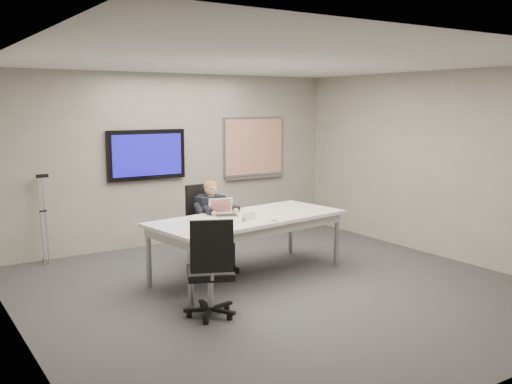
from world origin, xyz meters
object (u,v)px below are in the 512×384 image
laptop (224,211)px  office_chair_far (208,240)px  seated_person (216,234)px  office_chair_near (211,287)px  conference_table (248,223)px

laptop → office_chair_far: bearing=101.5°
seated_person → laptop: seated_person is taller
office_chair_near → seated_person: bearing=-97.1°
laptop → office_chair_near: bearing=-107.1°
office_chair_near → seated_person: size_ratio=0.91×
conference_table → laptop: 0.36m
conference_table → office_chair_far: bearing=94.7°
conference_table → seated_person: 0.64m
office_chair_near → laptop: office_chair_near is taller
conference_table → office_chair_near: 1.61m
office_chair_far → laptop: (-0.07, -0.59, 0.52)m
office_chair_far → seated_person: bearing=-94.0°
seated_person → office_chair_near: bearing=-122.3°
laptop → seated_person: bearing=96.2°
office_chair_far → laptop: bearing=-101.5°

